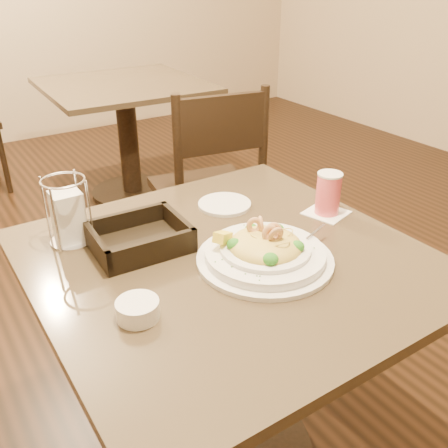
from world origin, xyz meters
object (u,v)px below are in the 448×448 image
bread_basket (140,240)px  butter_ramekin (138,310)px  napkin_caddy (68,215)px  dining_chair_near (210,185)px  side_plate (225,204)px  pasta_bowl (265,251)px  main_table (228,329)px  background_table (127,120)px  drink_glass (328,194)px

bread_basket → butter_ramekin: bread_basket is taller
bread_basket → napkin_caddy: (-0.13, 0.12, 0.05)m
dining_chair_near → side_plate: bearing=72.0°
pasta_bowl → napkin_caddy: bearing=135.3°
bread_basket → pasta_bowl: bearing=-45.8°
bread_basket → butter_ramekin: size_ratio=2.70×
bread_basket → butter_ramekin: (-0.12, -0.25, -0.00)m
side_plate → pasta_bowl: bearing=-106.1°
pasta_bowl → side_plate: bearing=73.9°
main_table → background_table: (0.56, 1.96, 0.00)m
dining_chair_near → butter_ramekin: (-0.74, -0.91, 0.24)m
main_table → bread_basket: 0.33m
side_plate → butter_ramekin: size_ratio=1.76×
dining_chair_near → bread_basket: (-0.62, -0.66, 0.24)m
side_plate → drink_glass: bearing=-42.8°
main_table → dining_chair_near: (0.46, 0.82, 0.01)m
background_table → butter_ramekin: butter_ramekin is taller
main_table → napkin_caddy: (-0.29, 0.28, 0.30)m
drink_glass → side_plate: drink_glass is taller
background_table → dining_chair_near: size_ratio=1.01×
side_plate → butter_ramekin: 0.55m
side_plate → bread_basket: bearing=-164.8°
background_table → butter_ramekin: (-0.85, -2.05, 0.24)m
side_plate → butter_ramekin: butter_ramekin is taller
drink_glass → main_table: bearing=-173.5°
dining_chair_near → pasta_bowl: (-0.40, -0.89, 0.25)m
dining_chair_near → background_table: bearing=-85.4°
background_table → napkin_caddy: bearing=-117.1°
background_table → side_plate: (-0.42, -1.72, 0.23)m
bread_basket → napkin_caddy: size_ratio=1.37×
background_table → napkin_caddy: 1.91m
background_table → bread_basket: size_ratio=3.94×
pasta_bowl → butter_ramekin: (-0.34, -0.03, -0.01)m
pasta_bowl → side_plate: size_ratio=2.33×
dining_chair_near → napkin_caddy: size_ratio=5.35×
pasta_bowl → bread_basket: (-0.22, 0.22, -0.01)m
pasta_bowl → main_table: bearing=130.8°
napkin_caddy → pasta_bowl: bearing=-44.7°
drink_glass → butter_ramekin: bearing=-168.1°
background_table → napkin_caddy: size_ratio=5.38×
pasta_bowl → side_plate: pasta_bowl is taller
drink_glass → butter_ramekin: drink_glass is taller
main_table → side_plate: size_ratio=5.82×
drink_glass → butter_ramekin: (-0.64, -0.14, -0.04)m
main_table → napkin_caddy: size_ratio=5.18×
dining_chair_near → drink_glass: dining_chair_near is taller
napkin_caddy → side_plate: 0.45m
dining_chair_near → pasta_bowl: dining_chair_near is taller
pasta_bowl → butter_ramekin: 0.34m
dining_chair_near → bread_basket: bearing=57.1°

